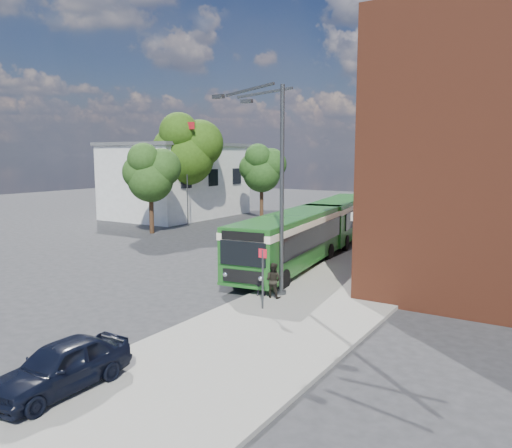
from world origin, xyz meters
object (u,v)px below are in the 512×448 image
Objects in this scene: street_lamp at (274,187)px; parked_car at (61,366)px; bus_rear at (340,216)px; bus_front at (292,236)px.

parked_car is at bearing -90.20° from street_lamp.
street_lamp is 15.42m from bus_rear.
bus_front is 10.01m from bus_rear.
parked_car is (1.70, -15.67, -1.04)m from bus_front.
street_lamp is 11.49m from parked_car.
street_lamp is 0.83× the size of bus_rear.
street_lamp reaches higher than parked_car.
bus_front is at bearing 96.32° from parked_car.
parked_car is at bearing -83.83° from bus_front.
street_lamp is 2.39× the size of parked_car.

